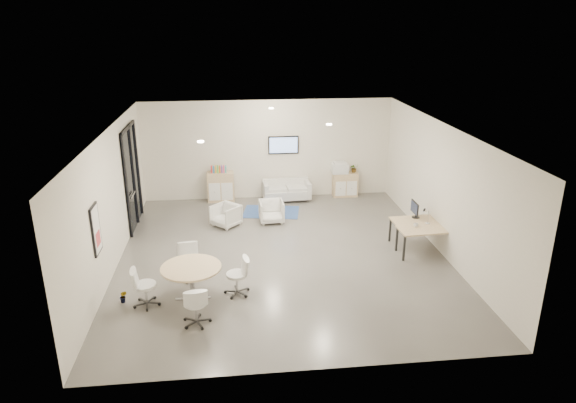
% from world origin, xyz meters
% --- Properties ---
extents(room_shell, '(9.60, 10.60, 4.80)m').
position_xyz_m(room_shell, '(0.00, 0.00, 1.60)').
color(room_shell, '#57534F').
rests_on(room_shell, ground).
extents(glass_door, '(0.09, 1.90, 2.85)m').
position_xyz_m(glass_door, '(-3.95, 2.51, 1.50)').
color(glass_door, black).
rests_on(glass_door, room_shell).
extents(artwork, '(0.05, 0.54, 1.04)m').
position_xyz_m(artwork, '(-3.97, -1.60, 1.55)').
color(artwork, black).
rests_on(artwork, room_shell).
extents(wall_tv, '(0.98, 0.06, 0.58)m').
position_xyz_m(wall_tv, '(0.50, 4.46, 1.75)').
color(wall_tv, black).
rests_on(wall_tv, room_shell).
extents(ceiling_spots, '(3.14, 4.14, 0.03)m').
position_xyz_m(ceiling_spots, '(-0.20, 0.83, 3.18)').
color(ceiling_spots, '#FFEAC6').
rests_on(ceiling_spots, room_shell).
extents(sideboard_left, '(0.85, 0.44, 0.96)m').
position_xyz_m(sideboard_left, '(-1.56, 4.25, 0.48)').
color(sideboard_left, tan).
rests_on(sideboard_left, room_shell).
extents(sideboard_right, '(0.81, 0.39, 0.81)m').
position_xyz_m(sideboard_right, '(2.53, 4.28, 0.40)').
color(sideboard_right, tan).
rests_on(sideboard_right, room_shell).
extents(books, '(0.49, 0.14, 0.22)m').
position_xyz_m(books, '(-1.60, 4.26, 1.07)').
color(books, red).
rests_on(books, sideboard_left).
extents(printer, '(0.53, 0.45, 0.37)m').
position_xyz_m(printer, '(2.33, 4.28, 0.98)').
color(printer, white).
rests_on(printer, sideboard_right).
extents(loveseat, '(1.55, 0.84, 0.56)m').
position_xyz_m(loveseat, '(0.56, 4.12, 0.31)').
color(loveseat, beige).
rests_on(loveseat, room_shell).
extents(blue_rug, '(1.84, 1.39, 0.01)m').
position_xyz_m(blue_rug, '(-0.03, 3.04, 0.01)').
color(blue_rug, '#304F93').
rests_on(blue_rug, room_shell).
extents(armchair_left, '(0.92, 0.92, 0.69)m').
position_xyz_m(armchair_left, '(-1.40, 2.09, 0.35)').
color(armchair_left, beige).
rests_on(armchair_left, room_shell).
extents(armchair_right, '(0.71, 0.67, 0.71)m').
position_xyz_m(armchair_right, '(-0.08, 2.25, 0.35)').
color(armchair_right, beige).
rests_on(armchair_right, room_shell).
extents(desk_rear, '(1.37, 0.74, 0.70)m').
position_xyz_m(desk_rear, '(3.54, 0.24, 0.63)').
color(desk_rear, tan).
rests_on(desk_rear, room_shell).
extents(desk_front, '(1.38, 0.75, 0.70)m').
position_xyz_m(desk_front, '(3.54, -0.36, 0.63)').
color(desk_front, tan).
rests_on(desk_front, room_shell).
extents(monitor, '(0.20, 0.50, 0.44)m').
position_xyz_m(monitor, '(3.50, 0.39, 0.93)').
color(monitor, black).
rests_on(monitor, desk_rear).
extents(round_table, '(1.25, 1.25, 0.76)m').
position_xyz_m(round_table, '(-2.09, -1.93, 0.68)').
color(round_table, tan).
rests_on(round_table, room_shell).
extents(meeting_chairs, '(2.52, 2.52, 0.82)m').
position_xyz_m(meeting_chairs, '(-2.09, -1.93, 0.41)').
color(meeting_chairs, white).
rests_on(meeting_chairs, room_shell).
extents(plant_cabinet, '(0.29, 0.32, 0.23)m').
position_xyz_m(plant_cabinet, '(2.82, 4.29, 0.92)').
color(plant_cabinet, '#3F7F3F').
rests_on(plant_cabinet, sideboard_right).
extents(plant_floor, '(0.21, 0.31, 0.12)m').
position_xyz_m(plant_floor, '(-3.52, -1.90, 0.06)').
color(plant_floor, '#3F7F3F').
rests_on(plant_floor, room_shell).
extents(cup, '(0.14, 0.13, 0.11)m').
position_xyz_m(cup, '(3.33, -0.22, 0.76)').
color(cup, white).
rests_on(cup, desk_front).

